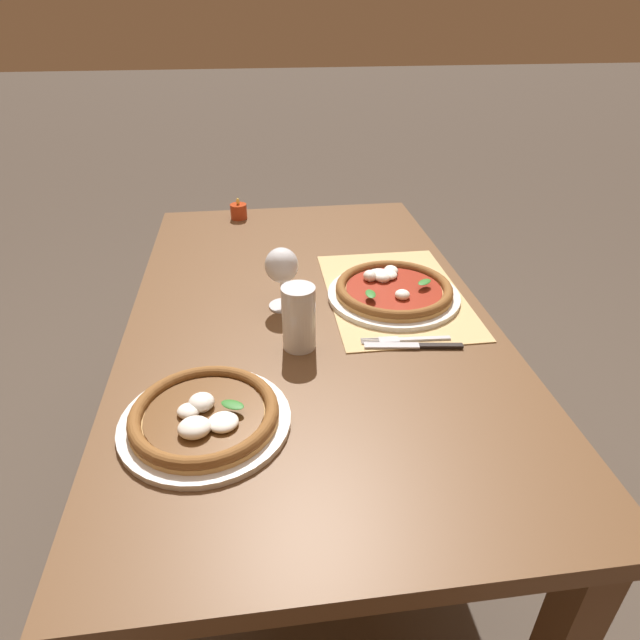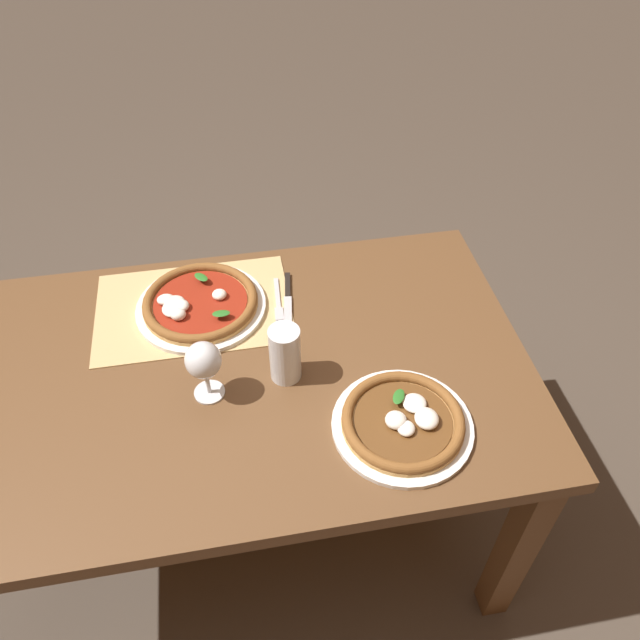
# 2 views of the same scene
# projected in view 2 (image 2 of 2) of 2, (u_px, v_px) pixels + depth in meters

# --- Properties ---
(ground_plane) EXTENTS (24.00, 24.00, 0.00)m
(ground_plane) POSITION_uv_depth(u_px,v_px,m) (245.00, 523.00, 1.98)
(ground_plane) COLOR #473D33
(dining_table) EXTENTS (1.48, 0.86, 0.74)m
(dining_table) POSITION_uv_depth(u_px,v_px,m) (223.00, 398.00, 1.53)
(dining_table) COLOR brown
(dining_table) RESTS_ON ground
(paper_placemat) EXTENTS (0.50, 0.34, 0.00)m
(paper_placemat) POSITION_uv_depth(u_px,v_px,m) (194.00, 308.00, 1.61)
(paper_placemat) COLOR tan
(paper_placemat) RESTS_ON dining_table
(pizza_near) EXTENTS (0.33, 0.33, 0.05)m
(pizza_near) POSITION_uv_depth(u_px,v_px,m) (199.00, 303.00, 1.59)
(pizza_near) COLOR silver
(pizza_near) RESTS_ON paper_placemat
(pizza_far) EXTENTS (0.31, 0.31, 0.05)m
(pizza_far) POSITION_uv_depth(u_px,v_px,m) (403.00, 422.00, 1.33)
(pizza_far) COLOR silver
(pizza_far) RESTS_ON dining_table
(wine_glass) EXTENTS (0.08, 0.08, 0.16)m
(wine_glass) POSITION_uv_depth(u_px,v_px,m) (204.00, 362.00, 1.34)
(wine_glass) COLOR silver
(wine_glass) RESTS_ON dining_table
(pint_glass) EXTENTS (0.07, 0.07, 0.15)m
(pint_glass) POSITION_uv_depth(u_px,v_px,m) (285.00, 355.00, 1.40)
(pint_glass) COLOR silver
(pint_glass) RESTS_ON dining_table
(fork) EXTENTS (0.03, 0.20, 0.00)m
(fork) POSITION_uv_depth(u_px,v_px,m) (278.00, 305.00, 1.61)
(fork) COLOR #B7B7BC
(fork) RESTS_ON paper_placemat
(knife) EXTENTS (0.05, 0.22, 0.01)m
(knife) POSITION_uv_depth(u_px,v_px,m) (288.00, 300.00, 1.62)
(knife) COLOR black
(knife) RESTS_ON paper_placemat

